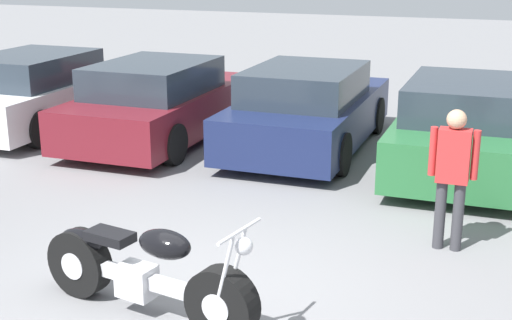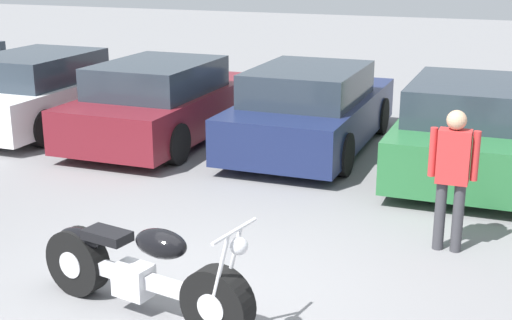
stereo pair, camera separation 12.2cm
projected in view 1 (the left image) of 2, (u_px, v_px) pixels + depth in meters
ground_plane at (196, 301)px, 6.71m from camera, size 60.00×60.00×0.00m
motorcycle at (144, 273)px, 6.36m from camera, size 2.27×0.84×1.04m
parked_car_white at (40, 92)px, 13.14m from camera, size 1.95×4.31×1.38m
parked_car_maroon at (160, 103)px, 12.21m from camera, size 1.95×4.31×1.38m
parked_car_navy at (308, 110)px, 11.69m from camera, size 1.95×4.31×1.38m
parked_car_green at (466, 127)px, 10.54m from camera, size 1.95×4.31×1.38m
person_standing at (453, 169)px, 7.62m from camera, size 0.52×0.21×1.57m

